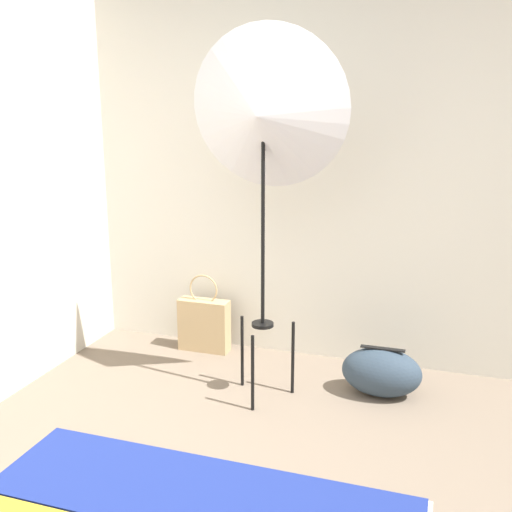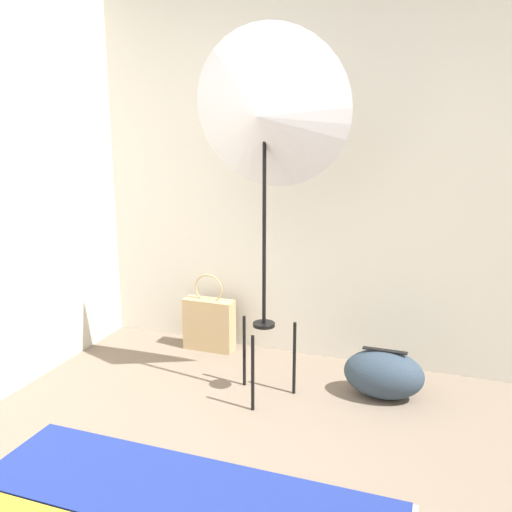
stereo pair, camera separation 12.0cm
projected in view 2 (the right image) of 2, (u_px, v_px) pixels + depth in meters
wall_back at (345, 172)px, 3.90m from camera, size 8.00×0.05×2.60m
photo_umbrella at (265, 113)px, 3.24m from camera, size 0.92×0.40×2.16m
tote_bag at (209, 323)px, 4.30m from camera, size 0.37×0.12×0.57m
duffel_bag at (384, 374)px, 3.59m from camera, size 0.48×0.30×0.31m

